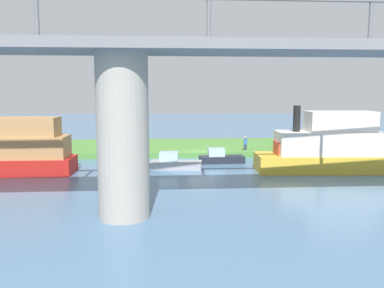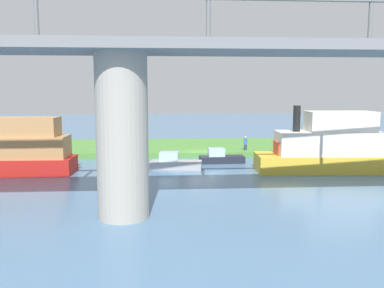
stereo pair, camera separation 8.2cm
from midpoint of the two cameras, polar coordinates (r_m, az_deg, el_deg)
name	(u,v)px [view 2 (the right image)]	position (r m, az deg, el deg)	size (l,w,h in m)	color
ground_plane	(201,158)	(38.64, 1.37, -1.98)	(160.00, 160.00, 0.00)	#4C7093
grassy_bank	(196,147)	(44.52, 0.64, -0.42)	(80.00, 12.00, 0.50)	#4C8438
bridge_pylon	(122,137)	(20.11, -9.71, 1.02)	(2.55, 2.55, 8.16)	#9E998E
bridge_span	(120,42)	(20.15, -10.00, 14.06)	(62.49, 4.30, 3.25)	slate
person_on_bank	(246,143)	(40.63, 7.63, 0.13)	(0.45, 0.45, 1.39)	#2D334C
mooring_post	(297,146)	(41.83, 14.64, -0.30)	(0.20, 0.20, 0.74)	brown
houseboat_blue	(326,147)	(33.63, 18.49, -0.43)	(10.42, 4.07, 5.22)	gold
skiff_small	(337,143)	(40.10, 19.83, 0.09)	(8.34, 4.76, 4.04)	#195199
pontoon_yellow	(220,158)	(35.99, 4.10, -1.93)	(4.02, 1.60, 1.32)	#1E232D
motorboat_white	(174,163)	(33.13, -2.45, -2.67)	(4.36, 2.03, 1.40)	#99999E
riverboat_paddlewheel	(16,151)	(33.79, -23.56, -0.91)	(9.36, 3.17, 4.77)	red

